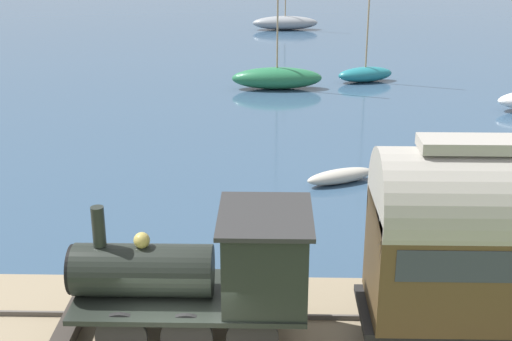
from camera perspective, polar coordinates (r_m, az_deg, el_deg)
harbor_water at (r=58.03m, az=-0.63°, el=10.67°), size 80.00×80.00×0.01m
steam_locomotive at (r=15.83m, az=-3.49°, el=-7.80°), size 2.44×5.70×3.17m
sailboat_green at (r=41.02m, az=1.69°, el=7.44°), size 1.79×5.21×9.12m
sailboat_gray at (r=61.23m, az=2.34°, el=11.74°), size 1.95×5.57×7.99m
sailboat_teal at (r=43.20m, az=8.74°, el=7.71°), size 2.14×3.60×8.22m
rowboat_mid_harbor at (r=27.18m, az=6.77°, el=-0.45°), size 1.83×2.85×0.55m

